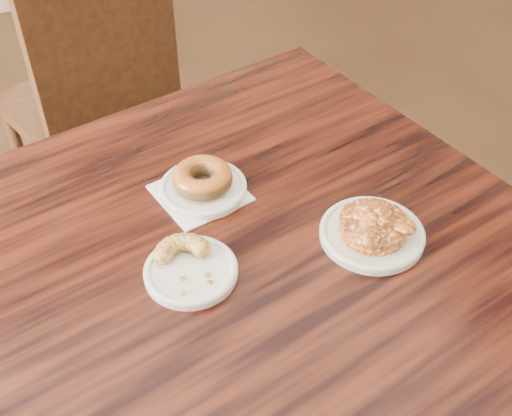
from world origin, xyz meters
name	(u,v)px	position (x,y,z in m)	size (l,w,h in m)	color
floor	(230,394)	(0.00, 0.00, 0.00)	(5.00, 5.00, 0.00)	black
cafe_table	(252,369)	(-0.01, -0.18, 0.38)	(0.92, 0.92, 0.75)	black
chair_far	(86,105)	(-0.14, 0.79, 0.45)	(0.45, 0.45, 0.90)	black
napkin	(200,193)	(-0.05, -0.04, 0.75)	(0.14, 0.14, 0.00)	white
plate_donut	(203,188)	(-0.04, -0.04, 0.76)	(0.15, 0.15, 0.01)	white
plate_cruller	(191,272)	(-0.12, -0.21, 0.76)	(0.15, 0.15, 0.01)	white
plate_fritter	(372,234)	(0.18, -0.25, 0.76)	(0.17, 0.17, 0.01)	silver
glazed_donut	(202,178)	(-0.04, -0.04, 0.78)	(0.11, 0.11, 0.04)	#993C16
apple_fritter	(374,224)	(0.18, -0.25, 0.78)	(0.15, 0.15, 0.04)	#421807
cruller_fragment	(190,263)	(-0.12, -0.21, 0.78)	(0.11, 0.11, 0.03)	brown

